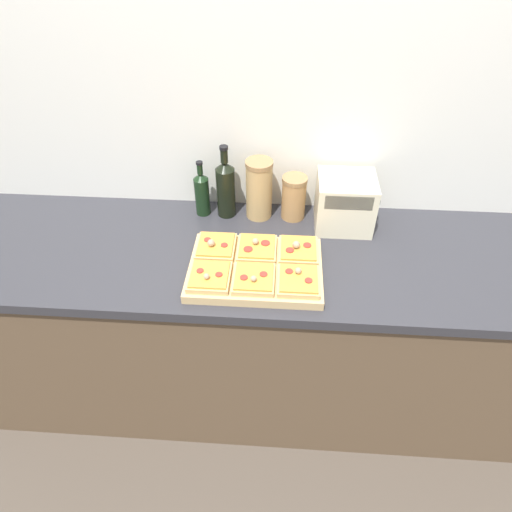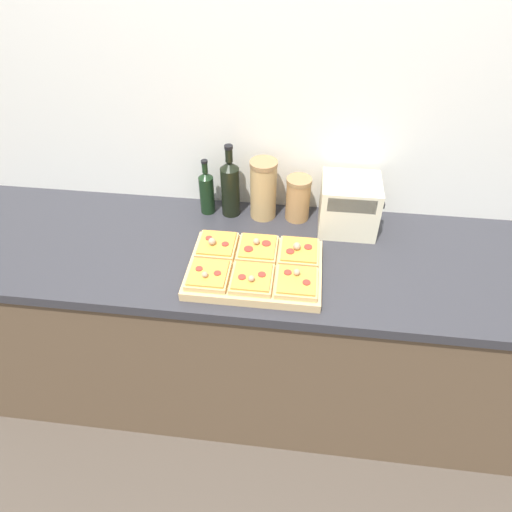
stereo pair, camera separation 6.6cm
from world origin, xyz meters
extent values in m
plane|color=#4C4238|center=(0.00, 0.00, 0.00)|extent=(12.00, 12.00, 0.00)
cube|color=silver|center=(0.00, 0.68, 1.25)|extent=(6.00, 0.06, 2.50)
cube|color=brown|center=(0.00, 0.32, 0.43)|extent=(2.60, 0.64, 0.85)
cube|color=#2D2D33|center=(0.00, 0.32, 0.87)|extent=(2.63, 0.67, 0.04)
cube|color=tan|center=(-0.04, 0.20, 0.91)|extent=(0.47, 0.34, 0.03)
cube|color=tan|center=(-0.20, 0.28, 0.93)|extent=(0.14, 0.15, 0.02)
cube|color=orange|center=(-0.20, 0.28, 0.95)|extent=(0.13, 0.14, 0.01)
cylinder|color=#AD2D23|center=(-0.23, 0.30, 0.95)|extent=(0.03, 0.03, 0.00)
cylinder|color=#AD2D23|center=(-0.16, 0.28, 0.95)|extent=(0.03, 0.03, 0.00)
sphere|color=tan|center=(-0.21, 0.27, 0.97)|extent=(0.03, 0.03, 0.03)
cube|color=tan|center=(-0.04, 0.28, 0.93)|extent=(0.14, 0.15, 0.02)
cube|color=orange|center=(-0.04, 0.28, 0.95)|extent=(0.13, 0.14, 0.01)
cylinder|color=#AD2D23|center=(-0.07, 0.26, 0.95)|extent=(0.03, 0.03, 0.00)
cylinder|color=#AD2D23|center=(-0.01, 0.30, 0.95)|extent=(0.03, 0.03, 0.00)
sphere|color=tan|center=(-0.05, 0.29, 0.96)|extent=(0.02, 0.02, 0.02)
cube|color=tan|center=(0.11, 0.28, 0.93)|extent=(0.14, 0.15, 0.02)
cube|color=orange|center=(0.11, 0.28, 0.95)|extent=(0.13, 0.14, 0.01)
cylinder|color=#AD2D23|center=(0.08, 0.26, 0.95)|extent=(0.03, 0.03, 0.00)
cylinder|color=#AD2D23|center=(0.14, 0.29, 0.95)|extent=(0.03, 0.03, 0.00)
sphere|color=tan|center=(0.10, 0.28, 0.97)|extent=(0.03, 0.03, 0.03)
cube|color=tan|center=(-0.20, 0.12, 0.93)|extent=(0.14, 0.15, 0.02)
cube|color=orange|center=(-0.20, 0.12, 0.95)|extent=(0.13, 0.14, 0.01)
cylinder|color=#AD2D23|center=(-0.23, 0.13, 0.95)|extent=(0.02, 0.02, 0.00)
cylinder|color=#AD2D23|center=(-0.16, 0.12, 0.95)|extent=(0.02, 0.02, 0.00)
sphere|color=tan|center=(-0.20, 0.10, 0.96)|extent=(0.02, 0.02, 0.02)
cube|color=tan|center=(-0.04, 0.12, 0.93)|extent=(0.14, 0.15, 0.02)
cube|color=orange|center=(-0.04, 0.12, 0.95)|extent=(0.13, 0.14, 0.01)
cylinder|color=#AD2D23|center=(-0.08, 0.11, 0.95)|extent=(0.03, 0.03, 0.00)
cylinder|color=#AD2D23|center=(-0.01, 0.13, 0.95)|extent=(0.03, 0.03, 0.00)
sphere|color=tan|center=(-0.04, 0.10, 0.96)|extent=(0.02, 0.02, 0.02)
cube|color=tan|center=(0.11, 0.12, 0.93)|extent=(0.14, 0.15, 0.02)
cube|color=orange|center=(0.11, 0.12, 0.95)|extent=(0.13, 0.14, 0.01)
cylinder|color=#AD2D23|center=(0.08, 0.15, 0.95)|extent=(0.03, 0.03, 0.00)
cylinder|color=#AD2D23|center=(0.14, 0.11, 0.95)|extent=(0.03, 0.03, 0.00)
sphere|color=tan|center=(0.11, 0.15, 0.96)|extent=(0.02, 0.02, 0.02)
cylinder|color=black|center=(-0.29, 0.56, 0.97)|extent=(0.06, 0.06, 0.16)
cone|color=black|center=(-0.29, 0.56, 1.07)|extent=(0.06, 0.06, 0.02)
cylinder|color=black|center=(-0.29, 0.56, 1.10)|extent=(0.02, 0.02, 0.04)
cylinder|color=black|center=(-0.29, 0.56, 1.13)|extent=(0.03, 0.03, 0.01)
cylinder|color=black|center=(-0.19, 0.56, 1.00)|extent=(0.08, 0.08, 0.21)
cone|color=black|center=(-0.19, 0.56, 1.12)|extent=(0.08, 0.08, 0.03)
cylinder|color=black|center=(-0.19, 0.56, 1.16)|extent=(0.03, 0.03, 0.06)
cylinder|color=black|center=(-0.19, 0.56, 1.20)|extent=(0.03, 0.03, 0.01)
cylinder|color=tan|center=(-0.05, 0.56, 1.01)|extent=(0.11, 0.11, 0.23)
cylinder|color=#937047|center=(-0.05, 0.56, 1.13)|extent=(0.11, 0.11, 0.02)
cylinder|color=#AD7F4C|center=(0.09, 0.56, 0.97)|extent=(0.10, 0.10, 0.17)
cylinder|color=#937047|center=(0.09, 0.56, 1.07)|extent=(0.10, 0.10, 0.02)
cube|color=beige|center=(0.29, 0.52, 1.00)|extent=(0.22, 0.20, 0.21)
cube|color=black|center=(0.29, 0.42, 1.06)|extent=(0.18, 0.01, 0.06)
cube|color=black|center=(0.41, 0.52, 1.01)|extent=(0.02, 0.02, 0.02)
camera|label=1|loc=(0.04, -1.00, 2.01)|focal=32.00mm
camera|label=2|loc=(0.10, -0.99, 2.01)|focal=32.00mm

